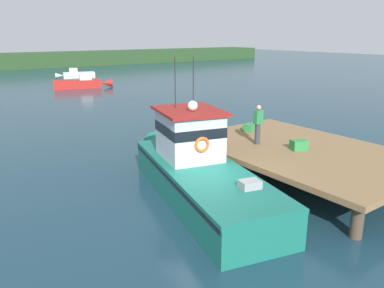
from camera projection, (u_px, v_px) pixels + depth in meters
The scene contains 12 objects.
ground_plane at pixel (206, 206), 12.78m from camera, with size 200.00×200.00×0.00m, color #193847.
dock at pixel (301, 151), 15.18m from camera, with size 6.00×9.00×1.20m.
main_fishing_boat at pixel (196, 168), 13.48m from camera, with size 4.37×9.95×4.80m.
crate_stack_near_edge at pixel (250, 127), 17.83m from camera, with size 0.60×0.44×0.32m, color #2D8442.
crate_stack_mid_dock at pixel (299, 145), 14.87m from camera, with size 0.60×0.44×0.39m, color #2D8442.
bait_bucket at pixel (199, 132), 17.02m from camera, with size 0.32×0.32×0.34m, color #E04C19.
deckhand_by_the_boat at pixel (258, 124), 15.48m from camera, with size 0.36×0.22×1.63m.
moored_boat_far_left at pixel (82, 83), 40.56m from camera, with size 6.19×2.87×1.55m.
moored_boat_off_the_point at pixel (76, 74), 50.16m from camera, with size 5.08×2.26×1.27m.
mooring_buoy_outer at pixel (215, 128), 22.58m from camera, with size 0.43×0.43×0.43m, color #EA5B19.
mooring_buoy_inshore at pixel (143, 150), 18.32m from camera, with size 0.39×0.39×0.39m, color silver.
mooring_buoy_channel_marker at pixel (188, 113), 26.75m from camera, with size 0.51×0.51×0.51m, color red.
Camera 1 is at (-7.23, -9.20, 5.57)m, focal length 35.56 mm.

